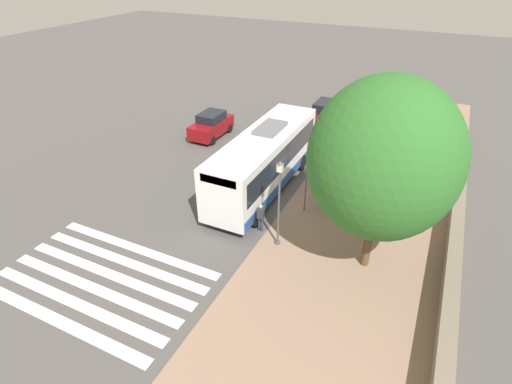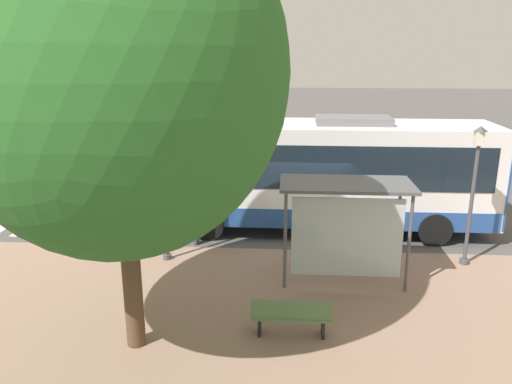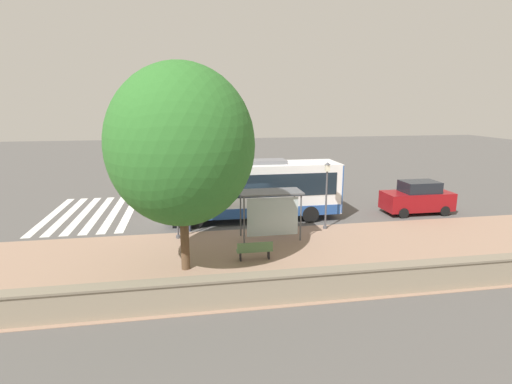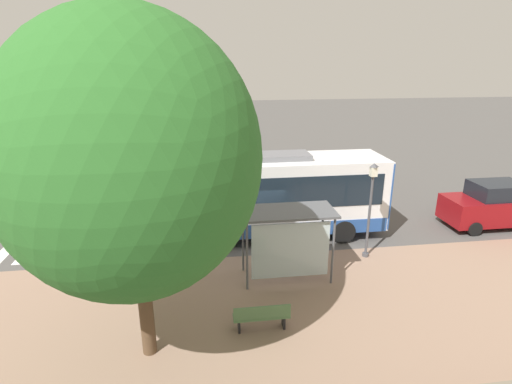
{
  "view_description": "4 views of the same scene",
  "coord_description": "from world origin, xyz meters",
  "px_view_note": "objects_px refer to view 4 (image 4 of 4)",
  "views": [
    {
      "loc": [
        -6.54,
        18.09,
        12.33
      ],
      "look_at": [
        1.36,
        1.64,
        1.11
      ],
      "focal_mm": 28.0,
      "sensor_mm": 36.0,
      "label": 1
    },
    {
      "loc": [
        -13.58,
        0.55,
        5.74
      ],
      "look_at": [
        0.13,
        1.49,
        1.72
      ],
      "focal_mm": 35.0,
      "sensor_mm": 36.0,
      "label": 2
    },
    {
      "loc": [
        -21.32,
        3.33,
        6.97
      ],
      "look_at": [
        0.6,
        -0.51,
        2.01
      ],
      "focal_mm": 28.0,
      "sensor_mm": 36.0,
      "label": 3
    },
    {
      "loc": [
        -14.06,
        1.91,
        7.47
      ],
      "look_at": [
        -0.0,
        -0.01,
        2.67
      ],
      "focal_mm": 28.0,
      "sensor_mm": 36.0,
      "label": 4
    }
  ],
  "objects_px": {
    "bus": "(264,194)",
    "parked_car_far_lane": "(331,170)",
    "bench": "(262,316)",
    "parked_car_behind_bus": "(493,205)",
    "street_lamp_near": "(370,203)",
    "street_lamp_far": "(146,205)",
    "bus_shelter": "(288,225)",
    "pedestrian": "(170,236)",
    "shade_tree": "(130,158)"
  },
  "relations": [
    {
      "from": "bench",
      "to": "parked_car_far_lane",
      "type": "distance_m",
      "value": 14.67
    },
    {
      "from": "street_lamp_far",
      "to": "shade_tree",
      "type": "xyz_separation_m",
      "value": [
        -4.13,
        -0.38,
        2.65
      ]
    },
    {
      "from": "bus",
      "to": "shade_tree",
      "type": "relative_size",
      "value": 1.2
    },
    {
      "from": "bench",
      "to": "parked_car_behind_bus",
      "type": "bearing_deg",
      "value": -62.72
    },
    {
      "from": "shade_tree",
      "to": "parked_car_behind_bus",
      "type": "distance_m",
      "value": 16.7
    },
    {
      "from": "shade_tree",
      "to": "parked_car_far_lane",
      "type": "distance_m",
      "value": 17.21
    },
    {
      "from": "pedestrian",
      "to": "street_lamp_near",
      "type": "xyz_separation_m",
      "value": [
        -0.97,
        -7.57,
        1.36
      ]
    },
    {
      "from": "bus_shelter",
      "to": "parked_car_far_lane",
      "type": "xyz_separation_m",
      "value": [
        10.58,
        -5.01,
        -1.19
      ]
    },
    {
      "from": "pedestrian",
      "to": "parked_car_far_lane",
      "type": "relative_size",
      "value": 0.4
    },
    {
      "from": "parked_car_behind_bus",
      "to": "parked_car_far_lane",
      "type": "xyz_separation_m",
      "value": [
        7.21,
        5.37,
        -0.11
      ]
    },
    {
      "from": "bus",
      "to": "shade_tree",
      "type": "height_order",
      "value": "shade_tree"
    },
    {
      "from": "bus_shelter",
      "to": "pedestrian",
      "type": "relative_size",
      "value": 2.05
    },
    {
      "from": "bench",
      "to": "street_lamp_far",
      "type": "relative_size",
      "value": 0.36
    },
    {
      "from": "street_lamp_near",
      "to": "street_lamp_far",
      "type": "bearing_deg",
      "value": 91.65
    },
    {
      "from": "bench",
      "to": "street_lamp_far",
      "type": "height_order",
      "value": "street_lamp_far"
    },
    {
      "from": "street_lamp_near",
      "to": "parked_car_behind_bus",
      "type": "relative_size",
      "value": 0.87
    },
    {
      "from": "bench",
      "to": "parked_car_behind_bus",
      "type": "distance_m",
      "value": 13.15
    },
    {
      "from": "bus",
      "to": "bus_shelter",
      "type": "height_order",
      "value": "bus"
    },
    {
      "from": "bus",
      "to": "pedestrian",
      "type": "bearing_deg",
      "value": 112.21
    },
    {
      "from": "parked_car_behind_bus",
      "to": "shade_tree",
      "type": "bearing_deg",
      "value": 113.78
    },
    {
      "from": "parked_car_far_lane",
      "to": "bench",
      "type": "bearing_deg",
      "value": 154.51
    },
    {
      "from": "bus",
      "to": "bus_shelter",
      "type": "bearing_deg",
      "value": -176.66
    },
    {
      "from": "pedestrian",
      "to": "parked_car_behind_bus",
      "type": "relative_size",
      "value": 0.36
    },
    {
      "from": "bus",
      "to": "street_lamp_near",
      "type": "xyz_separation_m",
      "value": [
        -2.57,
        -3.65,
        0.38
      ]
    },
    {
      "from": "bench",
      "to": "street_lamp_far",
      "type": "bearing_deg",
      "value": 43.54
    },
    {
      "from": "bus",
      "to": "shade_tree",
      "type": "xyz_separation_m",
      "value": [
        -6.94,
        4.16,
        3.42
      ]
    },
    {
      "from": "street_lamp_near",
      "to": "shade_tree",
      "type": "xyz_separation_m",
      "value": [
        -4.36,
        7.81,
        3.05
      ]
    },
    {
      "from": "bus_shelter",
      "to": "street_lamp_far",
      "type": "height_order",
      "value": "street_lamp_far"
    },
    {
      "from": "shade_tree",
      "to": "street_lamp_far",
      "type": "bearing_deg",
      "value": 5.29
    },
    {
      "from": "bench",
      "to": "parked_car_far_lane",
      "type": "bearing_deg",
      "value": -25.49
    },
    {
      "from": "bus",
      "to": "parked_car_behind_bus",
      "type": "relative_size",
      "value": 2.37
    },
    {
      "from": "street_lamp_near",
      "to": "street_lamp_far",
      "type": "distance_m",
      "value": 8.21
    },
    {
      "from": "pedestrian",
      "to": "parked_car_far_lane",
      "type": "xyz_separation_m",
      "value": [
        8.39,
        -9.16,
        -0.01
      ]
    },
    {
      "from": "bus_shelter",
      "to": "bench",
      "type": "relative_size",
      "value": 1.99
    },
    {
      "from": "parked_car_far_lane",
      "to": "pedestrian",
      "type": "bearing_deg",
      "value": 132.48
    },
    {
      "from": "bus_shelter",
      "to": "parked_car_behind_bus",
      "type": "xyz_separation_m",
      "value": [
        3.36,
        -10.38,
        -1.08
      ]
    },
    {
      "from": "bus_shelter",
      "to": "street_lamp_far",
      "type": "relative_size",
      "value": 0.72
    },
    {
      "from": "shade_tree",
      "to": "pedestrian",
      "type": "bearing_deg",
      "value": -2.56
    },
    {
      "from": "bus_shelter",
      "to": "parked_car_far_lane",
      "type": "distance_m",
      "value": 11.77
    },
    {
      "from": "pedestrian",
      "to": "parked_car_behind_bus",
      "type": "height_order",
      "value": "parked_car_behind_bus"
    },
    {
      "from": "pedestrian",
      "to": "street_lamp_far",
      "type": "height_order",
      "value": "street_lamp_far"
    },
    {
      "from": "street_lamp_far",
      "to": "parked_car_far_lane",
      "type": "distance_m",
      "value": 13.81
    },
    {
      "from": "bus_shelter",
      "to": "street_lamp_far",
      "type": "distance_m",
      "value": 4.9
    },
    {
      "from": "bus_shelter",
      "to": "parked_car_far_lane",
      "type": "height_order",
      "value": "bus_shelter"
    },
    {
      "from": "bench",
      "to": "parked_car_behind_bus",
      "type": "relative_size",
      "value": 0.37
    },
    {
      "from": "pedestrian",
      "to": "shade_tree",
      "type": "xyz_separation_m",
      "value": [
        -5.33,
        0.24,
        4.41
      ]
    },
    {
      "from": "bus",
      "to": "parked_car_behind_bus",
      "type": "height_order",
      "value": "bus"
    },
    {
      "from": "street_lamp_near",
      "to": "pedestrian",
      "type": "bearing_deg",
      "value": 82.7
    },
    {
      "from": "bus",
      "to": "parked_car_far_lane",
      "type": "height_order",
      "value": "bus"
    },
    {
      "from": "parked_car_far_lane",
      "to": "bus_shelter",
      "type": "bearing_deg",
      "value": 154.66
    }
  ]
}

